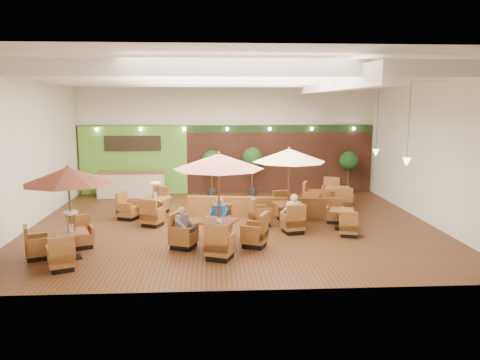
{
  "coord_description": "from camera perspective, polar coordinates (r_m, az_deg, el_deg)",
  "views": [
    {
      "loc": [
        -0.66,
        -16.16,
        4.25
      ],
      "look_at": [
        0.3,
        0.5,
        1.5
      ],
      "focal_mm": 35.0,
      "sensor_mm": 36.0,
      "label": 1
    }
  ],
  "objects": [
    {
      "name": "room",
      "position": [
        17.41,
        -0.31,
        7.31
      ],
      "size": [
        14.04,
        14.0,
        5.52
      ],
      "color": "#381E0F",
      "rests_on": "ground"
    },
    {
      "name": "diner_3",
      "position": [
        15.49,
        6.49,
        -3.71
      ],
      "size": [
        0.44,
        0.4,
        0.81
      ],
      "rotation": [
        0.0,
        0.0,
        0.28
      ],
      "color": "#2864B0",
      "rests_on": "ground"
    },
    {
      "name": "table_1",
      "position": [
        13.64,
        -2.6,
        -0.43
      ],
      "size": [
        3.0,
        3.0,
        2.87
      ],
      "rotation": [
        0.0,
        0.0,
        -0.38
      ],
      "color": "brown",
      "rests_on": "ground"
    },
    {
      "name": "table_2",
      "position": [
        16.24,
        5.73,
        1.26
      ],
      "size": [
        2.68,
        2.8,
        2.76
      ],
      "rotation": [
        0.0,
        0.0,
        0.21
      ],
      "color": "brown",
      "rests_on": "ground"
    },
    {
      "name": "service_counter",
      "position": [
        21.9,
        -13.09,
        -0.53
      ],
      "size": [
        3.0,
        0.75,
        1.18
      ],
      "color": "beige",
      "rests_on": "ground"
    },
    {
      "name": "table_3",
      "position": [
        17.61,
        -11.09,
        -3.25
      ],
      "size": [
        2.03,
        2.88,
        1.58
      ],
      "rotation": [
        0.0,
        0.0,
        -0.4
      ],
      "color": "brown",
      "rests_on": "ground"
    },
    {
      "name": "booth_divider",
      "position": [
        17.48,
        2.82,
        -3.39
      ],
      "size": [
        5.69,
        1.07,
        0.79
      ],
      "primitive_type": "cube",
      "rotation": [
        0.0,
        0.0,
        -0.16
      ],
      "color": "brown",
      "rests_on": "ground"
    },
    {
      "name": "table_4",
      "position": [
        16.33,
        12.25,
        -4.74
      ],
      "size": [
        0.96,
        2.44,
        0.87
      ],
      "rotation": [
        0.0,
        0.0,
        -0.28
      ],
      "color": "brown",
      "rests_on": "ground"
    },
    {
      "name": "topiary_0",
      "position": [
        21.63,
        -3.49,
        2.21
      ],
      "size": [
        0.9,
        0.9,
        2.1
      ],
      "color": "black",
      "rests_on": "ground"
    },
    {
      "name": "diner_4",
      "position": [
        15.49,
        6.5,
        -3.65
      ],
      "size": [
        0.48,
        0.44,
        0.86
      ],
      "rotation": [
        0.0,
        0.0,
        0.38
      ],
      "color": "silver",
      "rests_on": "ground"
    },
    {
      "name": "topiary_2",
      "position": [
        22.55,
        13.12,
        2.12
      ],
      "size": [
        0.87,
        0.87,
        2.02
      ],
      "color": "black",
      "rests_on": "ground"
    },
    {
      "name": "topiary_1",
      "position": [
        21.69,
        1.51,
        2.49
      ],
      "size": [
        0.96,
        0.96,
        2.23
      ],
      "color": "black",
      "rests_on": "ground"
    },
    {
      "name": "diner_0",
      "position": [
        12.88,
        -2.5,
        -6.52
      ],
      "size": [
        0.4,
        0.37,
        0.72
      ],
      "rotation": [
        0.0,
        0.0,
        -0.39
      ],
      "color": "silver",
      "rests_on": "ground"
    },
    {
      "name": "diner_1",
      "position": [
        14.9,
        -2.62,
        -4.14
      ],
      "size": [
        0.48,
        0.46,
        0.84
      ],
      "rotation": [
        0.0,
        0.0,
        2.61
      ],
      "color": "#2864B0",
      "rests_on": "ground"
    },
    {
      "name": "table_0",
      "position": [
        13.52,
        -20.38,
        -1.42
      ],
      "size": [
        2.56,
        2.72,
        2.61
      ],
      "rotation": [
        0.0,
        0.0,
        0.41
      ],
      "color": "brown",
      "rests_on": "ground"
    },
    {
      "name": "table_5",
      "position": [
        19.62,
        10.86,
        -2.15
      ],
      "size": [
        2.09,
        2.98,
        1.05
      ],
      "rotation": [
        0.0,
        0.0,
        -0.35
      ],
      "color": "brown",
      "rests_on": "ground"
    },
    {
      "name": "diner_2",
      "position": [
        13.92,
        -6.93,
        -5.28
      ],
      "size": [
        0.43,
        0.44,
        0.78
      ],
      "rotation": [
        0.0,
        0.0,
        4.2
      ],
      "color": "slate",
      "rests_on": "ground"
    }
  ]
}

